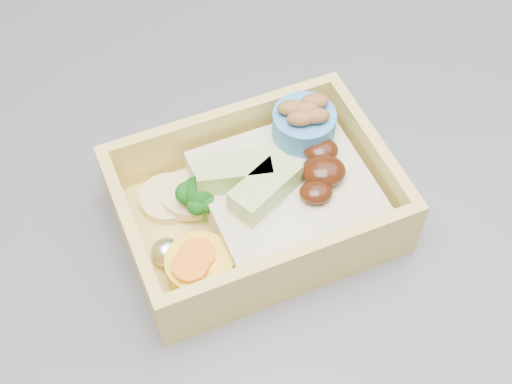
{
  "coord_description": "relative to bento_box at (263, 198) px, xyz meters",
  "views": [
    {
      "loc": [
        -0.12,
        -0.38,
        1.32
      ],
      "look_at": [
        -0.1,
        -0.12,
        0.95
      ],
      "focal_mm": 50.0,
      "sensor_mm": 36.0,
      "label": 1
    }
  ],
  "objects": [
    {
      "name": "bento_box",
      "position": [
        0.0,
        0.0,
        0.0
      ],
      "size": [
        0.21,
        0.18,
        0.06
      ],
      "rotation": [
        0.0,
        0.0,
        0.33
      ],
      "color": "#DCC05A",
      "rests_on": "island"
    }
  ]
}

